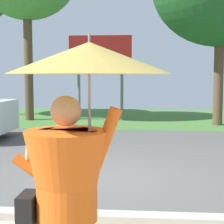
% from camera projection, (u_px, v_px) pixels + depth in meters
% --- Properties ---
extents(ground_plane, '(40.00, 22.00, 0.20)m').
position_uv_depth(ground_plane, '(115.00, 149.00, 9.63)').
color(ground_plane, '#565451').
extents(monk_pedestrian, '(1.14, 1.14, 2.13)m').
position_uv_depth(monk_pedestrian, '(73.00, 171.00, 2.64)').
color(monk_pedestrian, '#E55B19').
rests_on(monk_pedestrian, ground_plane).
extents(roadside_billboard, '(2.60, 0.12, 3.50)m').
position_uv_depth(roadside_billboard, '(100.00, 59.00, 15.22)').
color(roadside_billboard, slate).
rests_on(roadside_billboard, ground_plane).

